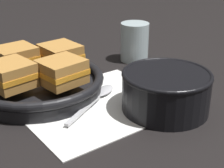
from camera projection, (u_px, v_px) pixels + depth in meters
ground_plane at (118, 102)px, 0.67m from camera, size 4.00×4.00×0.00m
napkin at (97, 104)px, 0.66m from camera, size 0.28×0.24×0.00m
soup_bowl at (166, 89)px, 0.62m from camera, size 0.16×0.16×0.08m
spoon at (98, 95)px, 0.68m from camera, size 0.16×0.10×0.01m
skillet at (38, 84)px, 0.69m from camera, size 0.35×0.26×0.04m
sandwich_near_left at (15, 58)px, 0.71m from camera, size 0.08×0.08×0.05m
sandwich_near_right at (11, 74)px, 0.63m from camera, size 0.08×0.09×0.05m
sandwich_far_left at (62, 71)px, 0.64m from camera, size 0.09×0.08×0.05m
sandwich_far_right at (60, 55)px, 0.73m from camera, size 0.08×0.08×0.05m
drinking_glass at (135, 42)px, 0.87m from camera, size 0.07×0.07×0.10m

